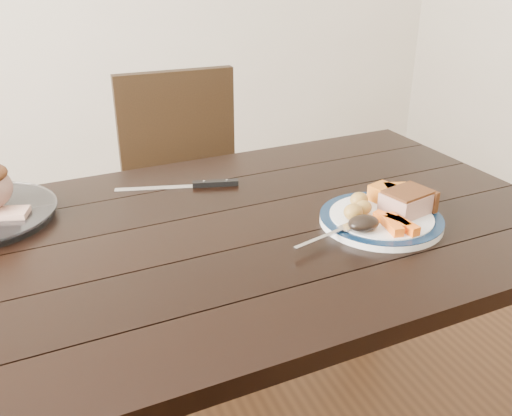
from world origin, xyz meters
name	(u,v)px	position (x,y,z in m)	size (l,w,h in m)	color
dining_table	(220,266)	(0.00, 0.00, 0.66)	(1.65, 0.99, 0.75)	black
chair_far	(188,192)	(0.13, 0.74, 0.52)	(0.42, 0.43, 0.93)	black
dinner_plate	(381,220)	(0.35, -0.10, 0.76)	(0.28, 0.28, 0.02)	white
plate_rim	(381,217)	(0.35, -0.10, 0.77)	(0.28, 0.28, 0.02)	#0A1D36
pork_slice	(407,203)	(0.42, -0.11, 0.79)	(0.10, 0.08, 0.05)	tan
roasted_potatoes	(358,206)	(0.31, -0.07, 0.79)	(0.09, 0.09, 0.04)	gold
carrot_batons	(396,224)	(0.35, -0.17, 0.78)	(0.06, 0.11, 0.02)	orange
pumpkin_wedges	(389,193)	(0.42, -0.04, 0.79)	(0.10, 0.07, 0.04)	orange
dark_mushroom	(363,223)	(0.28, -0.15, 0.79)	(0.07, 0.05, 0.03)	black
fork	(331,234)	(0.20, -0.14, 0.77)	(0.18, 0.07, 0.00)	silver
cut_slice	(12,214)	(-0.42, 0.21, 0.78)	(0.07, 0.06, 0.02)	tan
carving_knife	(200,185)	(0.03, 0.25, 0.76)	(0.31, 0.10, 0.01)	silver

